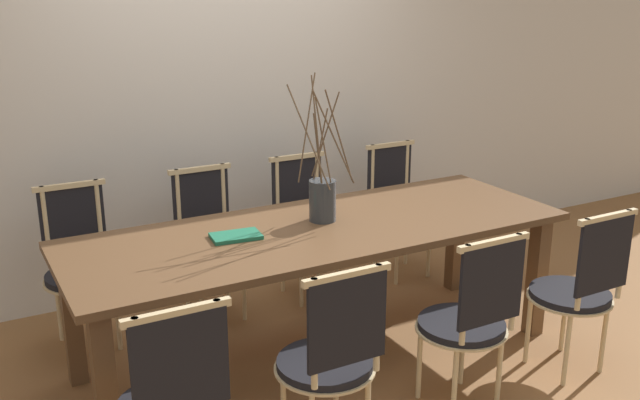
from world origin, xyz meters
The scene contains 13 objects.
ground_plane centered at (0.00, 0.00, 0.00)m, with size 16.00×16.00×0.00m, color olive.
wall_rear centered at (0.00, 1.35, 1.60)m, with size 12.00×0.06×3.20m.
dining_table centered at (0.00, 0.00, 0.69)m, with size 2.74×0.96×0.78m.
chair_near_leftend centered at (-1.09, -0.81, 0.50)m, with size 0.45×0.45×0.94m.
chair_near_left centered at (-0.39, -0.81, 0.50)m, with size 0.45×0.45×0.94m.
chair_near_center centered at (0.37, -0.81, 0.50)m, with size 0.45×0.45×0.94m.
chair_near_right centered at (1.12, -0.81, 0.50)m, with size 0.45×0.45×0.94m.
chair_far_leftend centered at (-1.12, 0.81, 0.50)m, with size 0.45×0.45×0.94m.
chair_far_left centered at (-0.34, 0.81, 0.50)m, with size 0.45×0.45×0.94m.
chair_far_center centered at (0.34, 0.81, 0.50)m, with size 0.45×0.45×0.94m.
chair_far_right centered at (1.09, 0.81, 0.50)m, with size 0.45×0.45×0.94m.
vase_centerpiece centered at (0.06, 0.08, 0.91)m, with size 0.34×0.32×0.80m.
book_stack centered at (-0.47, 0.05, 0.79)m, with size 0.27×0.19×0.02m.
Camera 1 is at (-1.75, -3.18, 2.05)m, focal length 40.00 mm.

